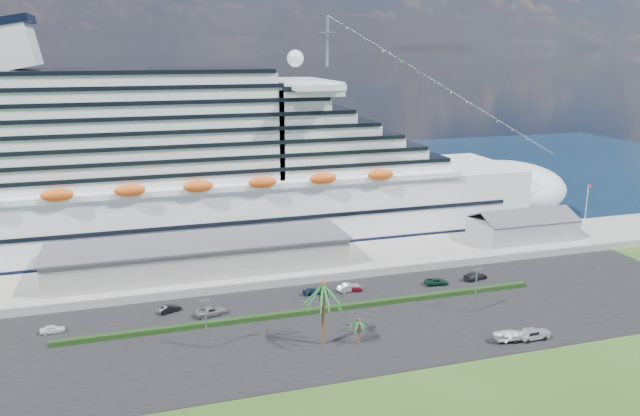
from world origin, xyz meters
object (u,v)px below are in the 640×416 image
object	(u,v)px
cruise_ship	(201,177)
parked_car_3	(314,291)
pickup_truck	(534,334)
boat_trailer	(510,335)

from	to	relation	value
cruise_ship	parked_car_3	bearing A→B (deg)	-67.77
cruise_ship	pickup_truck	distance (m)	83.52
parked_car_3	pickup_truck	size ratio (longest dim) A/B	0.83
parked_car_3	pickup_truck	bearing A→B (deg)	-137.47
cruise_ship	pickup_truck	bearing A→B (deg)	-56.89
cruise_ship	boat_trailer	world-z (taller)	cruise_ship
parked_car_3	boat_trailer	distance (m)	37.89
pickup_truck	boat_trailer	bearing A→B (deg)	172.99
cruise_ship	parked_car_3	distance (m)	45.50
boat_trailer	pickup_truck	bearing A→B (deg)	-7.01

